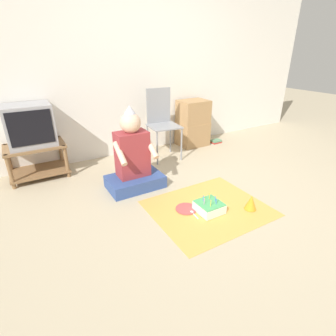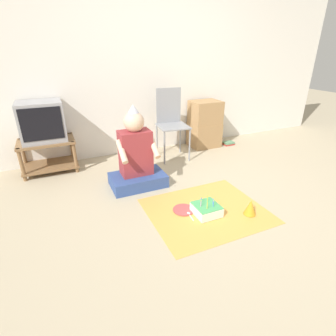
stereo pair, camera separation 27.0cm
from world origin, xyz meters
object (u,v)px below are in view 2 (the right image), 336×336
folding_chair (171,119)px  birthday_cake (206,209)px  cardboard_box_stack (205,124)px  person_seated (136,159)px  paper_plate (184,210)px  party_hat_blue (250,207)px  tv (42,121)px  book_pile (228,143)px

folding_chair → birthday_cake: 1.64m
cardboard_box_stack → birthday_cake: size_ratio=3.05×
person_seated → paper_plate: 0.82m
folding_chair → cardboard_box_stack: folding_chair is taller
person_seated → party_hat_blue: bearing=-52.3°
tv → party_hat_blue: tv is taller
tv → book_pile: 2.82m
paper_plate → party_hat_blue: bearing=-29.9°
birthday_cake → party_hat_blue: 0.42m
person_seated → birthday_cake: (0.42, -0.86, -0.27)m
birthday_cake → paper_plate: 0.23m
birthday_cake → tv: bearing=128.0°
birthday_cake → book_pile: bearing=48.3°
person_seated → birthday_cake: person_seated is taller
tv → person_seated: (0.92, -0.85, -0.33)m
cardboard_box_stack → birthday_cake: bearing=-120.4°
tv → person_seated: bearing=-42.8°
book_pile → tv: bearing=177.3°
folding_chair → party_hat_blue: 1.77m
person_seated → party_hat_blue: person_seated is taller
book_pile → paper_plate: size_ratio=0.83×
tv → birthday_cake: size_ratio=2.14×
party_hat_blue → person_seated: bearing=127.7°
tv → party_hat_blue: bearing=-47.7°
party_hat_blue → folding_chair: bearing=92.1°
book_pile → paper_plate: 2.14m
book_pile → birthday_cake: birthday_cake is taller
person_seated → paper_plate: size_ratio=4.43×
folding_chair → paper_plate: size_ratio=4.59×
birthday_cake → person_seated: bearing=116.0°
folding_chair → paper_plate: (-0.50, -1.38, -0.55)m
folding_chair → paper_plate: folding_chair is taller
party_hat_blue → paper_plate: (-0.56, 0.32, -0.07)m
party_hat_blue → cardboard_box_stack: bearing=71.8°
birthday_cake → party_hat_blue: (0.38, -0.18, 0.03)m
person_seated → party_hat_blue: (0.80, -1.04, -0.24)m
cardboard_box_stack → book_pile: size_ratio=4.16×
party_hat_blue → birthday_cake: bearing=155.2°
paper_plate → book_pile: bearing=42.2°
book_pile → party_hat_blue: 2.04m
party_hat_blue → tv: bearing=132.3°
folding_chair → birthday_cake: (-0.32, -1.53, -0.50)m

